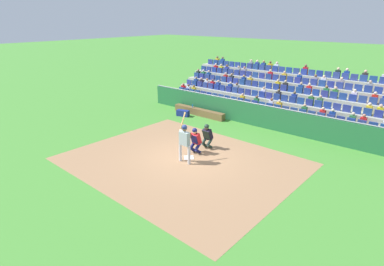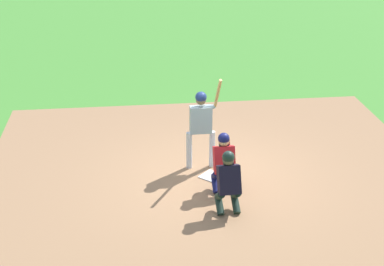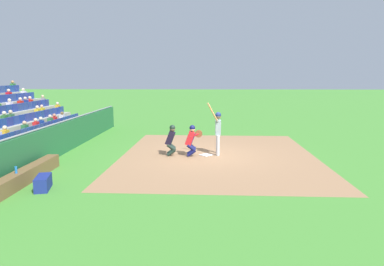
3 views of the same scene
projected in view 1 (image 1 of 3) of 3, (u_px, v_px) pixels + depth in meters
name	position (u px, v px, depth m)	size (l,w,h in m)	color
ground_plane	(189.00, 158.00, 14.60)	(160.00, 160.00, 0.00)	#458C32
infield_dirt_patch	(182.00, 161.00, 14.25)	(9.90, 7.91, 0.01)	#9E7450
home_plate_marker	(189.00, 157.00, 14.60)	(0.44, 0.44, 0.02)	white
batter_at_plate	(184.00, 139.00, 13.77)	(0.69, 0.60, 2.21)	silver
catcher_crouching	(195.00, 139.00, 14.87)	(0.46, 0.71, 1.30)	#13174F
home_plate_umpire	(207.00, 135.00, 15.43)	(0.47, 0.47, 1.30)	#1C2D25
dugout_wall	(256.00, 115.00, 18.77)	(16.63, 0.24, 1.38)	#236339
dugout_bench	(199.00, 112.00, 20.92)	(3.97, 0.40, 0.44)	brown
water_bottle_on_bench	(193.00, 106.00, 21.14)	(0.07, 0.07, 0.21)	blue
equipment_duffel_bag	(183.00, 113.00, 20.73)	(0.83, 0.36, 0.40)	navy
bleacher_stand	(291.00, 97.00, 22.20)	(17.36, 4.75, 3.01)	#A2A493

